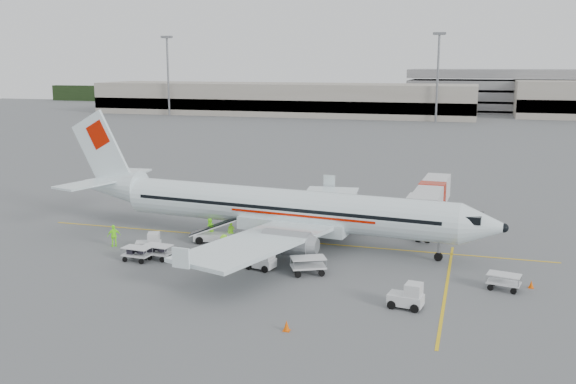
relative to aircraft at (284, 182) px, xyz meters
name	(u,v)px	position (x,y,z in m)	size (l,w,h in m)	color
ground	(281,240)	(-0.51, 0.76, -5.16)	(360.00, 360.00, 0.00)	#56595B
stripe_lead	(281,240)	(-0.51, 0.76, -5.16)	(44.00, 0.20, 0.01)	yellow
stripe_cross	(446,288)	(13.49, -7.24, -5.16)	(0.20, 20.00, 0.01)	yellow
terminal_west	(281,99)	(-40.51, 130.76, -0.66)	(110.00, 22.00, 9.00)	gray
parking_garage	(513,89)	(24.49, 160.76, 1.84)	(62.00, 24.00, 14.00)	slate
treeline	(432,98)	(-0.51, 175.76, -2.16)	(300.00, 3.00, 6.00)	black
mast_west	(168,77)	(-70.51, 118.76, 5.84)	(3.20, 1.20, 22.00)	slate
mast_center	(438,78)	(4.49, 118.76, 5.84)	(3.20, 1.20, 22.00)	slate
aircraft	(284,182)	(0.00, 0.00, 0.00)	(37.46, 29.36, 10.33)	white
jet_bridge	(432,205)	(11.26, 9.21, -3.13)	(2.91, 15.49, 4.07)	silver
belt_loader	(216,227)	(-5.59, -1.24, -3.85)	(4.86, 1.82, 2.63)	silver
tug_fore	(406,295)	(11.25, -11.60, -4.35)	(2.10, 1.20, 1.62)	silver
tug_mid	(261,259)	(0.32, -6.98, -4.38)	(2.03, 1.17, 1.57)	silver
tug_aft	(148,242)	(-9.73, -5.29, -4.40)	(1.97, 1.13, 1.52)	silver
cart_loaded_a	(137,254)	(-9.29, -7.83, -4.61)	(2.10, 1.24, 1.10)	silver
cart_loaded_b	(158,252)	(-8.01, -6.97, -4.60)	(2.17, 1.29, 1.13)	silver
cart_empty_a	(308,266)	(3.92, -7.15, -4.53)	(2.43, 1.43, 1.27)	silver
cart_empty_b	(504,282)	(17.12, -6.57, -4.61)	(2.10, 1.24, 1.10)	silver
cone_nose	(531,284)	(18.91, -5.67, -4.89)	(0.34, 0.34, 0.55)	#ED5302
cone_port	(382,201)	(5.49, 17.79, -4.87)	(0.36, 0.36, 0.59)	#ED5302
cone_stbd	(287,325)	(5.26, -17.00, -4.84)	(0.39, 0.39, 0.64)	#ED5302
crew_a	(231,232)	(-4.46, -0.74, -4.33)	(0.61, 0.40, 1.67)	#7FE81C
crew_b	(210,229)	(-6.37, -0.74, -4.24)	(0.90, 0.70, 1.85)	#7FE81C
crew_c	(224,246)	(-3.40, -4.89, -4.28)	(1.14, 0.66, 1.77)	#7FE81C
crew_d	(114,236)	(-13.08, -4.84, -4.25)	(1.06, 0.44, 1.82)	#7FE81C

